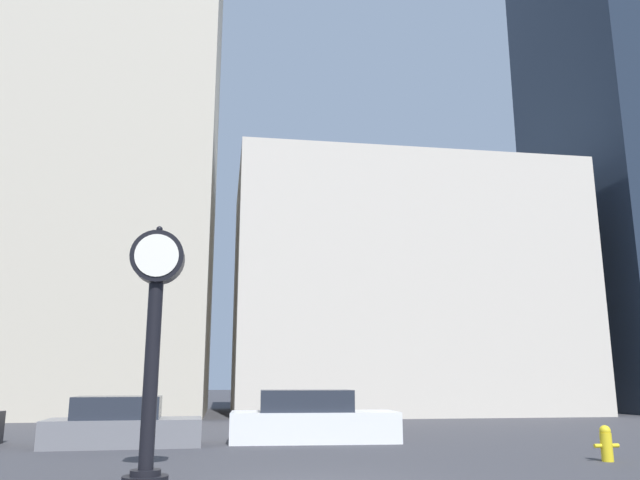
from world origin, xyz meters
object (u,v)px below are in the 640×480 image
(street_clock, at_px, (154,319))
(car_grey, at_px, (122,425))
(car_white, at_px, (312,420))
(fire_hydrant_far, at_px, (606,443))

(street_clock, height_order, car_grey, street_clock)
(car_grey, relative_size, car_white, 0.85)
(car_grey, relative_size, fire_hydrant_far, 5.41)
(car_white, bearing_deg, fire_hydrant_far, -39.34)
(fire_hydrant_far, bearing_deg, car_grey, 156.10)
(street_clock, relative_size, car_grey, 1.11)
(street_clock, bearing_deg, car_grey, 102.06)
(car_grey, height_order, car_white, car_white)
(car_grey, bearing_deg, fire_hydrant_far, -26.32)
(street_clock, bearing_deg, car_white, 59.94)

